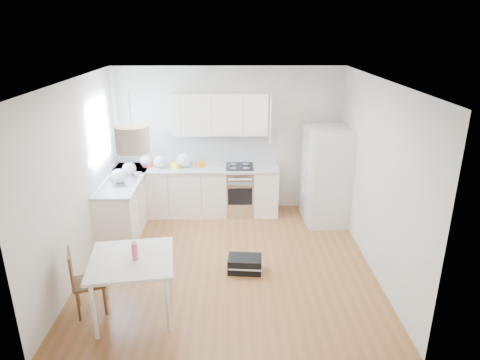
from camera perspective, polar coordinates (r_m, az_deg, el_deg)
The scene contains 29 objects.
floor at distance 6.60m, azimuth -1.53°, elevation -10.80°, with size 4.20×4.20×0.00m, color brown.
ceiling at distance 5.71m, azimuth -1.78°, elevation 13.14°, with size 4.20×4.20×0.00m, color white.
wall_back at distance 8.03m, azimuth -1.50°, elevation 5.35°, with size 4.20×4.20×0.00m, color beige.
wall_left at distance 6.41m, azimuth -20.78°, elevation 0.16°, with size 4.20×4.20×0.00m, color beige.
wall_right at distance 6.36m, azimuth 17.65°, elevation 0.39°, with size 4.20×4.20×0.00m, color beige.
window_glassblock at distance 7.34m, azimuth -18.21°, elevation 6.16°, with size 0.02×1.00×1.00m, color #BFE0F9.
cabinets_back at distance 8.06m, azimuth -5.73°, elevation -1.51°, with size 3.00×0.60×0.88m, color white.
cabinets_left at distance 7.71m, azimuth -15.01°, elevation -3.16°, with size 0.60×1.80×0.88m, color white.
counter_back at distance 7.90m, azimuth -5.84°, elevation 1.60°, with size 3.02×0.64×0.04m, color #B9BCBE.
counter_left at distance 7.54m, azimuth -15.32°, elevation 0.06°, with size 0.64×1.82×0.04m, color #B9BCBE.
backsplash_back at distance 8.09m, azimuth -5.75°, elevation 4.34°, with size 3.00×0.01×0.58m, color silver.
backsplash_left at distance 7.53m, azimuth -17.71°, elevation 2.27°, with size 0.01×1.80×0.58m, color silver.
upper_cabinets at distance 7.76m, azimuth -2.66°, elevation 8.80°, with size 1.70×0.32×0.75m, color white.
range_oven at distance 8.03m, azimuth -0.03°, elevation -1.48°, with size 0.50×0.61×0.88m, color silver, non-canonical shape.
sink at distance 7.49m, azimuth -15.42°, elevation 0.04°, with size 0.50×0.80×0.16m, color silver, non-canonical shape.
refrigerator at distance 7.73m, azimuth 11.55°, elevation 0.56°, with size 0.83×0.86×1.72m, color white, non-canonical shape.
dining_table at distance 5.36m, azimuth -14.22°, elevation -10.89°, with size 1.10×1.10×0.77m.
dining_chair at distance 5.69m, azimuth -19.51°, elevation -12.54°, with size 0.36×0.36×0.86m, color #452C14, non-canonical shape.
drink_bottle at distance 5.23m, azimuth -13.86°, elevation -9.04°, with size 0.07×0.07×0.25m, color #E33F71.
gym_bag at distance 6.32m, azimuth 0.65°, elevation -11.15°, with size 0.48×0.31×0.22m, color black.
pendant_lamp at distance 4.95m, azimuth -14.13°, elevation 5.34°, with size 0.38×0.38×0.30m, color beige.
grocery_bag_a at distance 8.05m, azimuth -12.42°, elevation 2.47°, with size 0.23×0.19×0.20m, color white.
grocery_bag_b at distance 7.91m, azimuth -10.57°, elevation 2.40°, with size 0.26×0.22×0.23m, color white.
grocery_bag_c at distance 7.89m, azimuth -7.46°, elevation 2.65°, with size 0.29×0.25×0.26m, color white.
grocery_bag_d at distance 7.69m, azimuth -14.55°, elevation 1.51°, with size 0.24×0.20×0.21m, color white.
grocery_bag_e at distance 7.31m, azimuth -15.84°, elevation 0.52°, with size 0.26×0.22×0.24m, color white.
snack_orange at distance 7.89m, azimuth -5.24°, elevation 2.13°, with size 0.15×0.09×0.10m, color orange.
snack_yellow at distance 7.87m, azimuth -8.62°, elevation 1.93°, with size 0.15×0.09×0.10m, color yellow.
snack_red at distance 8.05m, azimuth -12.18°, elevation 2.16°, with size 0.17×0.10×0.11m, color red.
Camera 1 is at (0.08, -5.67, 3.38)m, focal length 32.00 mm.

